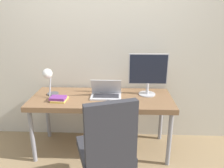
{
  "coord_description": "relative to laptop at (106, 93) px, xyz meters",
  "views": [
    {
      "loc": [
        0.23,
        -2.11,
        1.71
      ],
      "look_at": [
        0.13,
        0.3,
        0.91
      ],
      "focal_mm": 35.0,
      "sensor_mm": 36.0,
      "label": 1
    }
  ],
  "objects": [
    {
      "name": "ground_plane",
      "position": [
        -0.05,
        -0.35,
        -0.77
      ],
      "size": [
        12.0,
        12.0,
        0.0
      ],
      "primitive_type": "plane",
      "color": "#937A56"
    },
    {
      "name": "wall_back",
      "position": [
        -0.05,
        0.39,
        0.53
      ],
      "size": [
        8.0,
        0.05,
        2.6
      ],
      "color": "beige",
      "rests_on": "ground_plane"
    },
    {
      "name": "desk",
      "position": [
        -0.05,
        -0.02,
        -0.11
      ],
      "size": [
        1.7,
        0.67,
        0.73
      ],
      "color": "brown",
      "rests_on": "ground_plane"
    },
    {
      "name": "laptop",
      "position": [
        0.0,
        0.0,
        0.0
      ],
      "size": [
        0.36,
        0.23,
        0.22
      ],
      "color": "silver",
      "rests_on": "desk"
    },
    {
      "name": "monitor",
      "position": [
        0.51,
        0.1,
        0.24
      ],
      "size": [
        0.47,
        0.21,
        0.51
      ],
      "color": "#B7B7BC",
      "rests_on": "desk"
    },
    {
      "name": "desk_lamp",
      "position": [
        -0.67,
        -0.06,
        0.21
      ],
      "size": [
        0.14,
        0.26,
        0.36
      ],
      "color": "#4C4C51",
      "rests_on": "desk"
    },
    {
      "name": "office_chair",
      "position": [
        0.06,
        -0.81,
        -0.2
      ],
      "size": [
        0.66,
        0.66,
        1.06
      ],
      "color": "black",
      "rests_on": "ground_plane"
    },
    {
      "name": "book_stack",
      "position": [
        -0.54,
        -0.15,
        -0.02
      ],
      "size": [
        0.19,
        0.19,
        0.05
      ],
      "color": "gold",
      "rests_on": "desk"
    },
    {
      "name": "tv_remote",
      "position": [
        0.04,
        -0.23,
        -0.04
      ],
      "size": [
        0.04,
        0.16,
        0.02
      ],
      "color": "#4C4C51",
      "rests_on": "desk"
    }
  ]
}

